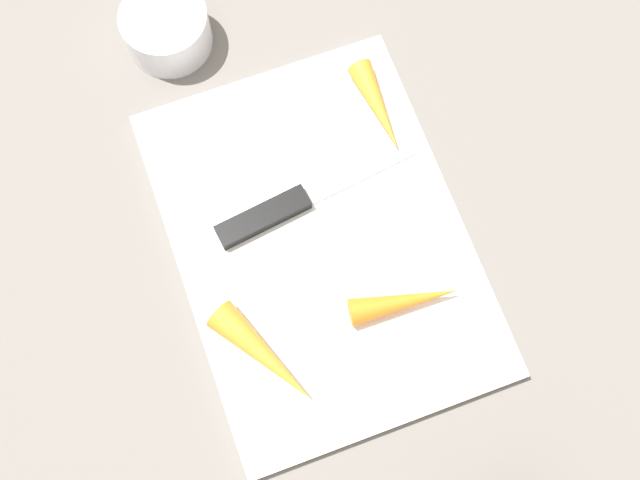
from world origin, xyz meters
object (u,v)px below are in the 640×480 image
Objects in this scene: cutting_board at (320,242)px; knife at (276,211)px; carrot_shortest at (378,107)px; carrot_longest at (264,356)px; carrot_medium at (405,301)px; small_bowl at (167,29)px.

cutting_board is 0.05m from knife.
carrot_shortest reaches higher than cutting_board.
carrot_shortest is at bearing 19.31° from knife.
knife is at bearing 129.17° from carrot_longest.
carrot_shortest is (0.10, -0.10, 0.02)m from cutting_board.
cutting_board is at bearing 108.51° from carrot_longest.
knife is 0.14m from carrot_medium.
carrot_longest is at bearing -170.42° from carrot_medium.
knife is 0.14m from carrot_shortest.
carrot_shortest is at bearing 108.92° from carrot_longest.
cutting_board is 0.12m from carrot_longest.
knife is (0.04, 0.03, 0.01)m from cutting_board.
small_bowl is (0.25, 0.07, 0.02)m from cutting_board.
carrot_longest reaches higher than knife.
carrot_shortest is 0.22m from small_bowl.
carrot_medium is 1.09× the size of carrot_shortest.
small_bowl is at bearing 92.83° from knife.
carrot_longest is 1.29× the size of small_bowl.
cutting_board is at bearing -164.85° from small_bowl.
cutting_board is 1.79× the size of knife.
carrot_longest is 0.26m from carrot_shortest.
carrot_shortest is (0.18, -0.05, -0.00)m from carrot_medium.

